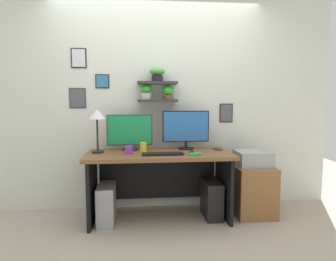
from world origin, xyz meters
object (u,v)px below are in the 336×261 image
at_px(desk, 159,170).
at_px(drawer_cabinet, 252,190).
at_px(coffee_mug, 129,150).
at_px(water_cup, 143,147).
at_px(keyboard, 163,154).
at_px(printer, 253,158).
at_px(computer_tower_right, 212,199).
at_px(computer_mouse, 192,152).
at_px(monitor_left, 130,132).
at_px(computer_tower_left, 106,204).
at_px(desk_lamp, 97,118).
at_px(cell_phone, 217,149).
at_px(monitor_right, 186,128).
at_px(scissors_tray, 195,154).

xyz_separation_m(desk, drawer_cabinet, (1.08, -0.02, -0.25)).
height_order(coffee_mug, water_cup, water_cup).
xyz_separation_m(keyboard, printer, (1.06, 0.16, -0.10)).
bearing_deg(computer_tower_right, computer_mouse, -159.56).
bearing_deg(drawer_cabinet, monitor_left, 172.53).
bearing_deg(computer_tower_right, printer, 4.02).
bearing_deg(drawer_cabinet, computer_mouse, -170.24).
bearing_deg(computer_tower_right, keyboard, -167.07).
bearing_deg(desk, printer, -1.14).
distance_m(monitor_left, coffee_mug, 0.32).
bearing_deg(computer_tower_left, drawer_cabinet, 2.60).
relative_size(desk_lamp, cell_phone, 3.41).
height_order(computer_mouse, computer_tower_right, computer_mouse).
bearing_deg(computer_tower_left, desk_lamp, 130.61).
bearing_deg(monitor_right, desk, -153.52).
xyz_separation_m(cell_phone, scissors_tray, (-0.33, -0.33, 0.01)).
xyz_separation_m(scissors_tray, water_cup, (-0.53, 0.26, 0.04)).
height_order(computer_mouse, coffee_mug, coffee_mug).
relative_size(monitor_left, cell_phone, 3.73).
bearing_deg(coffee_mug, cell_phone, 10.17).
bearing_deg(desk_lamp, monitor_left, 23.94).
xyz_separation_m(desk, computer_tower_left, (-0.58, -0.10, -0.33)).
bearing_deg(cell_phone, printer, -23.93).
relative_size(desk, coffee_mug, 17.63).
height_order(keyboard, desk_lamp, desk_lamp).
height_order(water_cup, printer, water_cup).
relative_size(monitor_left, water_cup, 4.75).
distance_m(desk, computer_tower_right, 0.68).
relative_size(keyboard, printer, 1.16).
height_order(keyboard, computer_mouse, computer_mouse).
height_order(desk, coffee_mug, coffee_mug).
height_order(monitor_right, computer_tower_right, monitor_right).
bearing_deg(water_cup, computer_tower_right, -4.26).
height_order(keyboard, drawer_cabinet, keyboard).
distance_m(desk_lamp, cell_phone, 1.41).
xyz_separation_m(desk, water_cup, (-0.17, 0.00, 0.27)).
height_order(monitor_right, scissors_tray, monitor_right).
bearing_deg(desk, monitor_left, 153.52).
bearing_deg(scissors_tray, keyboard, 168.40).
distance_m(keyboard, water_cup, 0.28).
bearing_deg(computer_mouse, desk, 156.82).
bearing_deg(monitor_right, water_cup, -162.14).
distance_m(coffee_mug, water_cup, 0.19).
bearing_deg(keyboard, desk, 97.33).
relative_size(monitor_right, water_cup, 4.98).
xyz_separation_m(computer_mouse, scissors_tray, (0.01, -0.11, -0.00)).
distance_m(desk, scissors_tray, 0.49).
distance_m(monitor_left, cell_phone, 1.04).
relative_size(monitor_left, desk_lamp, 1.10).
distance_m(monitor_right, computer_tower_left, 1.23).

